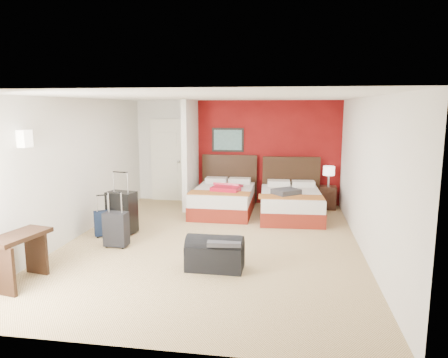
% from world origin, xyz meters
% --- Properties ---
extents(ground, '(6.50, 6.50, 0.00)m').
position_xyz_m(ground, '(0.00, 0.00, 0.00)').
color(ground, tan).
rests_on(ground, ground).
extents(room_walls, '(5.02, 6.52, 2.50)m').
position_xyz_m(room_walls, '(-1.40, 1.42, 1.26)').
color(room_walls, silver).
rests_on(room_walls, ground).
extents(red_accent_panel, '(3.50, 0.04, 2.50)m').
position_xyz_m(red_accent_panel, '(0.75, 3.23, 1.25)').
color(red_accent_panel, maroon).
rests_on(red_accent_panel, ground).
extents(partition_wall, '(0.12, 1.20, 2.50)m').
position_xyz_m(partition_wall, '(-1.00, 2.61, 1.25)').
color(partition_wall, silver).
rests_on(partition_wall, ground).
extents(entry_door, '(0.82, 0.06, 2.05)m').
position_xyz_m(entry_door, '(-1.75, 3.20, 1.02)').
color(entry_door, silver).
rests_on(entry_door, ground).
extents(bed_left, '(1.28, 1.82, 0.55)m').
position_xyz_m(bed_left, '(-0.15, 2.14, 0.27)').
color(bed_left, white).
rests_on(bed_left, ground).
extents(bed_right, '(1.37, 1.89, 0.55)m').
position_xyz_m(bed_right, '(1.34, 1.99, 0.27)').
color(bed_right, white).
rests_on(bed_right, ground).
extents(red_suitcase_open, '(0.72, 0.90, 0.10)m').
position_xyz_m(red_suitcase_open, '(-0.05, 2.04, 0.60)').
color(red_suitcase_open, '#B30F28').
rests_on(red_suitcase_open, bed_left).
extents(jacket_bundle, '(0.65, 0.64, 0.12)m').
position_xyz_m(jacket_bundle, '(1.24, 1.69, 0.61)').
color(jacket_bundle, '#3C3D41').
rests_on(jacket_bundle, bed_right).
extents(nightstand, '(0.40, 0.40, 0.53)m').
position_xyz_m(nightstand, '(2.20, 2.89, 0.26)').
color(nightstand, black).
rests_on(nightstand, ground).
extents(table_lamp, '(0.34, 0.34, 0.47)m').
position_xyz_m(table_lamp, '(2.20, 2.89, 0.76)').
color(table_lamp, beige).
rests_on(table_lamp, nightstand).
extents(suitcase_black, '(0.57, 0.42, 0.77)m').
position_xyz_m(suitcase_black, '(-1.76, 0.30, 0.38)').
color(suitcase_black, black).
rests_on(suitcase_black, ground).
extents(suitcase_charcoal, '(0.40, 0.26, 0.57)m').
position_xyz_m(suitcase_charcoal, '(-1.56, -0.44, 0.28)').
color(suitcase_charcoal, black).
rests_on(suitcase_charcoal, ground).
extents(suitcase_navy, '(0.37, 0.33, 0.44)m').
position_xyz_m(suitcase_navy, '(-2.04, 0.08, 0.22)').
color(suitcase_navy, black).
rests_on(suitcase_navy, ground).
extents(duffel_bag, '(0.83, 0.45, 0.42)m').
position_xyz_m(duffel_bag, '(0.25, -1.14, 0.21)').
color(duffel_bag, black).
rests_on(duffel_bag, ground).
extents(jacket_draped, '(0.51, 0.44, 0.06)m').
position_xyz_m(jacket_draped, '(0.40, -1.19, 0.45)').
color(jacket_draped, '#3B3B40').
rests_on(jacket_draped, duffel_bag).
extents(desk, '(0.56, 0.89, 0.69)m').
position_xyz_m(desk, '(-2.21, -2.04, 0.34)').
color(desk, black).
rests_on(desk, ground).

